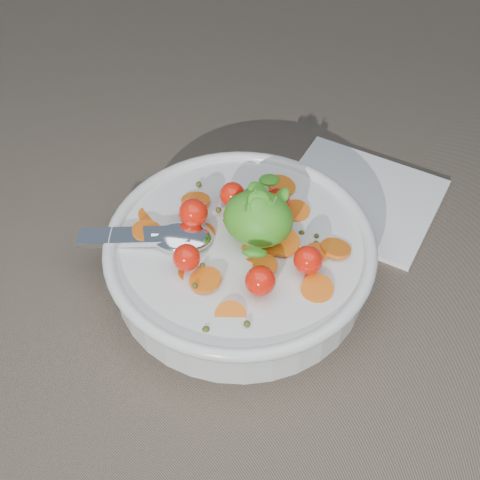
% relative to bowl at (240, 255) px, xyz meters
% --- Properties ---
extents(ground, '(6.00, 6.00, 0.00)m').
position_rel_bowl_xyz_m(ground, '(0.02, -0.03, -0.03)').
color(ground, '#796956').
rests_on(ground, ground).
extents(bowl, '(0.28, 0.26, 0.11)m').
position_rel_bowl_xyz_m(bowl, '(0.00, 0.00, 0.00)').
color(bowl, silver).
rests_on(bowl, ground).
extents(napkin, '(0.18, 0.16, 0.01)m').
position_rel_bowl_xyz_m(napkin, '(0.08, 0.15, -0.03)').
color(napkin, white).
rests_on(napkin, ground).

